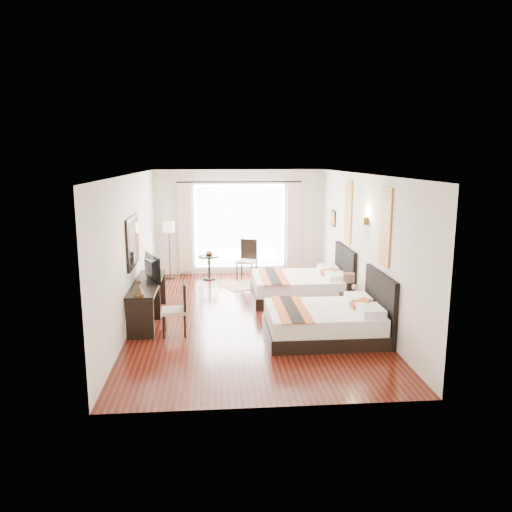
{
  "coord_description": "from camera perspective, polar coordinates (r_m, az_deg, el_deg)",
  "views": [
    {
      "loc": [
        -0.68,
        -9.54,
        3.11
      ],
      "look_at": [
        0.16,
        0.4,
        1.14
      ],
      "focal_mm": 35.0,
      "sensor_mm": 36.0,
      "label": 1
    }
  ],
  "objects": [
    {
      "name": "sheer_curtain",
      "position": [
        13.35,
        -1.87,
        3.41
      ],
      "size": [
        2.3,
        0.02,
        2.1
      ],
      "primitive_type": "cube",
      "color": "white",
      "rests_on": "wall_window"
    },
    {
      "name": "bed_far",
      "position": [
        11.14,
        5.36,
        -3.43
      ],
      "size": [
        2.1,
        1.63,
        1.18
      ],
      "color": "black",
      "rests_on": "floor"
    },
    {
      "name": "art_panel_near",
      "position": [
        8.78,
        14.59,
        3.24
      ],
      "size": [
        0.03,
        0.5,
        1.35
      ],
      "primitive_type": "cube",
      "color": "maroon",
      "rests_on": "wall_headboard"
    },
    {
      "name": "window_glass",
      "position": [
        13.41,
        -1.88,
        3.44
      ],
      "size": [
        2.4,
        0.02,
        2.2
      ],
      "primitive_type": "cube",
      "color": "white",
      "rests_on": "wall_window"
    },
    {
      "name": "drape_right",
      "position": [
        13.47,
        4.33,
        3.36
      ],
      "size": [
        0.35,
        0.14,
        2.35
      ],
      "primitive_type": "cube",
      "color": "#BDB192",
      "rests_on": "floor"
    },
    {
      "name": "side_table",
      "position": [
        12.98,
        -5.37,
        -1.3
      ],
      "size": [
        0.54,
        0.54,
        0.62
      ],
      "primitive_type": "cylinder",
      "color": "black",
      "rests_on": "floor"
    },
    {
      "name": "floor",
      "position": [
        10.06,
        -0.72,
        -6.84
      ],
      "size": [
        4.5,
        7.5,
        0.01
      ],
      "primitive_type": "cube",
      "color": "#370B0A",
      "rests_on": "ground"
    },
    {
      "name": "wall_entry",
      "position": [
        6.08,
        1.79,
        -5.15
      ],
      "size": [
        4.5,
        0.01,
        2.8
      ],
      "primitive_type": "cube",
      "color": "silver",
      "rests_on": "floor"
    },
    {
      "name": "jute_rug",
      "position": [
        12.38,
        -0.75,
        -3.32
      ],
      "size": [
        1.51,
        1.28,
        0.01
      ],
      "primitive_type": "cube",
      "rotation": [
        0.0,
        0.0,
        0.39
      ],
      "color": "#A48162",
      "rests_on": "floor"
    },
    {
      "name": "television",
      "position": [
        9.87,
        -12.23,
        -1.37
      ],
      "size": [
        0.45,
        0.85,
        0.5
      ],
      "primitive_type": "imported",
      "rotation": [
        0.0,
        0.0,
        1.97
      ],
      "color": "black",
      "rests_on": "console_desk"
    },
    {
      "name": "wall_window",
      "position": [
        13.42,
        -1.89,
        3.87
      ],
      "size": [
        4.5,
        0.01,
        2.8
      ],
      "primitive_type": "cube",
      "color": "silver",
      "rests_on": "floor"
    },
    {
      "name": "vase",
      "position": [
        9.83,
        11.19,
        -4.0
      ],
      "size": [
        0.16,
        0.16,
        0.14
      ],
      "primitive_type": "imported",
      "rotation": [
        0.0,
        0.0,
        0.23
      ],
      "color": "black",
      "rests_on": "nightstand"
    },
    {
      "name": "wall_sconce",
      "position": [
        9.76,
        12.34,
        3.94
      ],
      "size": [
        0.1,
        0.14,
        0.14
      ],
      "primitive_type": "cube",
      "color": "#442C18",
      "rests_on": "wall_headboard"
    },
    {
      "name": "wall_desk",
      "position": [
        9.82,
        -13.92,
        0.84
      ],
      "size": [
        0.01,
        7.5,
        2.8
      ],
      "primitive_type": "cube",
      "color": "silver",
      "rests_on": "floor"
    },
    {
      "name": "drape_left",
      "position": [
        13.32,
        -8.11,
        3.2
      ],
      "size": [
        0.35,
        0.14,
        2.35
      ],
      "primitive_type": "cube",
      "color": "#BDB192",
      "rests_on": "floor"
    },
    {
      "name": "fruit_bowl",
      "position": [
        12.94,
        -5.39,
        0.19
      ],
      "size": [
        0.28,
        0.28,
        0.05
      ],
      "primitive_type": "imported",
      "rotation": [
        0.0,
        0.0,
        -0.31
      ],
      "color": "#4D341B",
      "rests_on": "side_table"
    },
    {
      "name": "console_desk",
      "position": [
        9.92,
        -12.27,
        -5.05
      ],
      "size": [
        0.5,
        2.2,
        0.76
      ],
      "primitive_type": "cube",
      "color": "black",
      "rests_on": "floor"
    },
    {
      "name": "bed_near",
      "position": [
        8.89,
        8.25,
        -7.35
      ],
      "size": [
        2.04,
        1.59,
        1.15
      ],
      "color": "black",
      "rests_on": "floor"
    },
    {
      "name": "mirror_frame",
      "position": [
        9.7,
        -13.9,
        1.61
      ],
      "size": [
        0.04,
        1.25,
        0.95
      ],
      "primitive_type": "cube",
      "color": "black",
      "rests_on": "wall_desk"
    },
    {
      "name": "bronze_figurine",
      "position": [
        8.83,
        -13.22,
        -3.69
      ],
      "size": [
        0.19,
        0.19,
        0.26
      ],
      "primitive_type": null,
      "rotation": [
        0.0,
        0.0,
        0.06
      ],
      "color": "#442C18",
      "rests_on": "console_desk"
    },
    {
      "name": "mirror_glass",
      "position": [
        9.69,
        -13.76,
        1.61
      ],
      "size": [
        0.01,
        1.12,
        0.82
      ],
      "primitive_type": "cube",
      "color": "white",
      "rests_on": "mirror_frame"
    },
    {
      "name": "floor_lamp",
      "position": [
        13.02,
        -9.93,
        2.84
      ],
      "size": [
        0.3,
        0.3,
        1.49
      ],
      "color": "black",
      "rests_on": "floor"
    },
    {
      "name": "art_panel_far",
      "position": [
        11.05,
        10.5,
        4.99
      ],
      "size": [
        0.03,
        0.5,
        1.35
      ],
      "primitive_type": "cube",
      "color": "maroon",
      "rests_on": "wall_headboard"
    },
    {
      "name": "desk_chair",
      "position": [
        9.06,
        -9.17,
        -7.1
      ],
      "size": [
        0.46,
        0.46,
        0.94
      ],
      "rotation": [
        0.0,
        0.0,
        3.19
      ],
      "color": "tan",
      "rests_on": "floor"
    },
    {
      "name": "table_lamp",
      "position": [
        10.04,
        10.58,
        -2.6
      ],
      "size": [
        0.23,
        0.23,
        0.37
      ],
      "color": "black",
      "rests_on": "nightstand"
    },
    {
      "name": "wall_headboard",
      "position": [
        10.13,
        12.04,
        1.23
      ],
      "size": [
        0.01,
        7.5,
        2.8
      ],
      "primitive_type": "cube",
      "color": "silver",
      "rests_on": "floor"
    },
    {
      "name": "window_chair",
      "position": [
        12.95,
        -1.04,
        -1.28
      ],
      "size": [
        0.61,
        0.61,
        1.02
      ],
      "rotation": [
        0.0,
        0.0,
        -1.94
      ],
      "color": "tan",
      "rests_on": "floor"
    },
    {
      "name": "nightstand",
      "position": [
        10.05,
        10.89,
        -5.65
      ],
      "size": [
        0.39,
        0.48,
        0.46
      ],
      "primitive_type": "cube",
      "color": "black",
      "rests_on": "floor"
    },
    {
      "name": "ceiling",
      "position": [
        9.57,
        -0.76,
        9.28
      ],
      "size": [
        4.5,
        7.5,
        0.02
      ],
      "primitive_type": "cube",
      "color": "white",
      "rests_on": "wall_headboard"
    }
  ]
}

